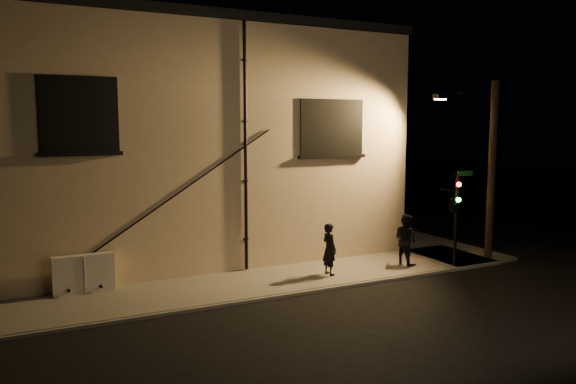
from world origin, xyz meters
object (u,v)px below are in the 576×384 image
pedestrian_a (329,249)px  pedestrian_b (406,239)px  traffic_signal (454,203)px  utility_cabinet (84,274)px  streetlamp_pole (488,166)px

pedestrian_a → pedestrian_b: size_ratio=0.95×
pedestrian_a → traffic_signal: (4.51, -0.95, 1.38)m
pedestrian_a → traffic_signal: traffic_signal is taller
pedestrian_a → traffic_signal: 4.81m
utility_cabinet → streetlamp_pole: size_ratio=0.26×
pedestrian_a → pedestrian_b: pedestrian_b is taller
utility_cabinet → traffic_signal: size_ratio=0.52×
pedestrian_b → utility_cabinet: bearing=69.2°
traffic_signal → utility_cabinet: bearing=168.2°
traffic_signal → pedestrian_a: bearing=168.0°
pedestrian_b → streetlamp_pole: 4.25m
pedestrian_a → pedestrian_b: 3.15m
pedestrian_b → streetlamp_pole: bearing=-110.6°
utility_cabinet → pedestrian_a: 7.71m
pedestrian_a → traffic_signal: bearing=-106.6°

